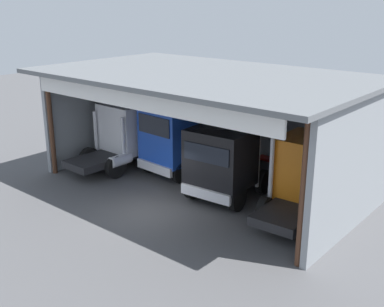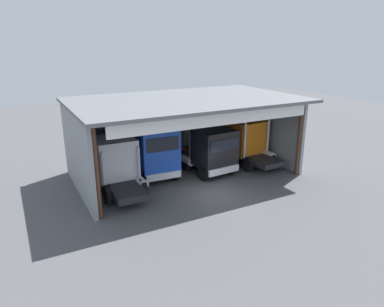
% 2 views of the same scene
% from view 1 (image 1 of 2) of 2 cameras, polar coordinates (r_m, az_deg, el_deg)
% --- Properties ---
extents(ground_plane, '(80.00, 80.00, 0.00)m').
position_cam_1_polar(ground_plane, '(20.35, -5.20, -6.79)').
color(ground_plane, '#4C4C4F').
rests_on(ground_plane, ground).
extents(workshop_shed, '(14.95, 9.29, 5.41)m').
position_cam_1_polar(workshop_shed, '(22.60, 3.22, 5.82)').
color(workshop_shed, gray).
rests_on(workshop_shed, ground).
extents(truck_white_center_bay, '(2.58, 5.18, 3.34)m').
position_cam_1_polar(truck_white_center_bay, '(25.34, -7.94, 2.42)').
color(truck_white_center_bay, white).
rests_on(truck_white_center_bay, ground).
extents(truck_blue_center_left_bay, '(2.73, 4.87, 3.78)m').
position_cam_1_polar(truck_blue_center_left_bay, '(23.78, -2.07, 2.02)').
color(truck_blue_center_left_bay, '#1E47B7').
rests_on(truck_blue_center_left_bay, ground).
extents(truck_black_right_bay, '(2.98, 5.08, 3.28)m').
position_cam_1_polar(truck_black_right_bay, '(20.88, 3.87, -1.04)').
color(truck_black_right_bay, black).
rests_on(truck_black_right_bay, ground).
extents(truck_orange_yard_outside, '(2.80, 4.88, 3.61)m').
position_cam_1_polar(truck_orange_yard_outside, '(19.73, 13.80, -2.62)').
color(truck_orange_yard_outside, orange).
rests_on(truck_orange_yard_outside, ground).
extents(oil_drum, '(0.58, 0.58, 0.93)m').
position_cam_1_polar(oil_drum, '(23.64, 12.95, -2.37)').
color(oil_drum, '#194CB2').
rests_on(oil_drum, ground).
extents(tool_cart, '(0.90, 0.60, 1.00)m').
position_cam_1_polar(tool_cart, '(24.13, 8.83, -1.61)').
color(tool_cart, red).
rests_on(tool_cart, ground).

